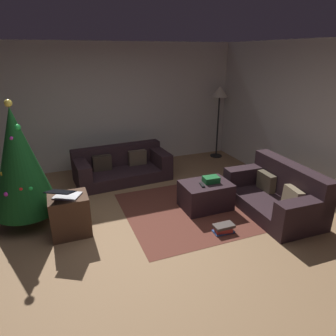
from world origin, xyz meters
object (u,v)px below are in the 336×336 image
Objects in this scene: couch_left at (121,167)px; tv_remote at (202,185)px; gift_box at (211,179)px; book_stack at (223,228)px; christmas_tree at (19,161)px; ottoman at (206,195)px; corner_lamp at (220,97)px; couch_right at (277,194)px; laptop at (65,194)px; side_table at (70,215)px.

couch_left is 11.70× the size of tv_remote.
book_stack is (-0.20, -0.76, -0.42)m from gift_box.
couch_left is 1.02× the size of christmas_tree.
christmas_tree is (-2.67, 0.55, 0.76)m from ottoman.
book_stack is (-0.01, -0.69, -0.38)m from tv_remote.
gift_box is (1.08, -1.71, 0.23)m from couch_left.
book_stack is at bearing -79.86° from tv_remote.
couch_right is at bearing -99.87° from corner_lamp.
corner_lamp is at bearing 65.68° from tv_remote.
ottoman is 3.13× the size of gift_box.
gift_box is 0.48× the size of laptop.
side_table is at bearing 82.20° from couch_right.
laptop is at bearing 160.42° from book_stack.
ottoman is 2.59× the size of book_stack.
corner_lamp reaches higher than couch_right.
side_table is 2.16m from book_stack.
laptop reaches higher than tv_remote.
corner_lamp is at bearing 61.72° from book_stack.
christmas_tree is at bearing 136.23° from side_table.
couch_left reaches higher than book_stack.
gift_box reaches higher than tv_remote.
laptop reaches higher than couch_left.
couch_left is 2.03m from side_table.
couch_right is at bearing -16.19° from christmas_tree.
book_stack is 3.62m from corner_lamp.
corner_lamp reaches higher than book_stack.
tv_remote is at bearing 69.74° from couch_right.
christmas_tree reaches higher than gift_box.
corner_lamp is at bearing -172.58° from couch_left.
side_table is at bearing 52.73° from couch_left.
gift_box is (0.09, -0.00, 0.27)m from ottoman.
book_stack is at bearing -27.10° from christmas_tree.
couch_left is at bearing 109.73° from book_stack.
christmas_tree reaches higher than laptop.
book_stack is at bearing 104.10° from couch_right.
side_table is at bearing 59.53° from laptop.
couch_left is 2.62m from book_stack.
corner_lamp reaches higher than gift_box.
couch_right is 6.46× the size of gift_box.
christmas_tree is at bearing 168.36° from ottoman.
tv_remote is at bearing -148.78° from ottoman.
gift_box is 0.21m from tv_remote.
corner_lamp reaches higher than tv_remote.
gift_box is at bearing 118.56° from couch_left.
christmas_tree reaches higher than ottoman.
couch_right is 2.79× the size of side_table.
side_table is at bearing 179.57° from gift_box.
laptop is (-2.14, -0.04, 0.42)m from ottoman.
ottoman is 1.35× the size of side_table.
couch_left is at bearing 43.90° from couch_right.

